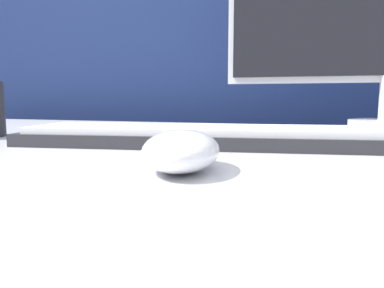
{
  "coord_description": "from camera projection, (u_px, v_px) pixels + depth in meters",
  "views": [
    {
      "loc": [
        0.15,
        -0.38,
        0.8
      ],
      "look_at": [
        0.06,
        -0.06,
        0.76
      ],
      "focal_mm": 35.0,
      "sensor_mm": 36.0,
      "label": 1
    }
  ],
  "objects": [
    {
      "name": "partition_panel",
      "position": [
        244.0,
        158.0,
        1.02
      ],
      "size": [
        5.0,
        0.03,
        1.27
      ],
      "color": "navy",
      "rests_on": "ground_plane"
    },
    {
      "name": "computer_mouse_near",
      "position": [
        181.0,
        150.0,
        0.31
      ],
      "size": [
        0.08,
        0.11,
        0.03
      ],
      "rotation": [
        0.0,
        0.0,
        0.17
      ],
      "color": "white",
      "rests_on": "desk"
    },
    {
      "name": "keyboard",
      "position": [
        198.0,
        136.0,
        0.49
      ],
      "size": [
        0.47,
        0.18,
        0.02
      ],
      "rotation": [
        0.0,
        0.0,
        0.13
      ],
      "color": "#28282D",
      "rests_on": "desk"
    }
  ]
}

